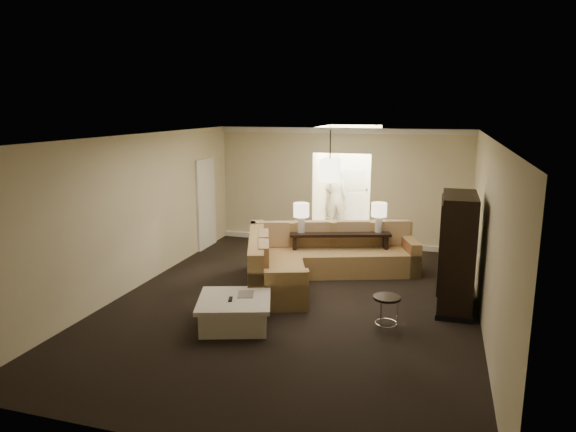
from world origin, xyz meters
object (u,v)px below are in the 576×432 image
(console_table, at_px, (339,247))
(armoire, at_px, (456,254))
(person, at_px, (335,195))
(sectional_sofa, at_px, (315,259))
(coffee_table, at_px, (235,311))
(drink_table, at_px, (387,306))

(console_table, xyz_separation_m, armoire, (2.21, -1.47, 0.45))
(armoire, bearing_deg, console_table, 146.38)
(console_table, height_order, armoire, armoire)
(armoire, relative_size, person, 1.03)
(sectional_sofa, xyz_separation_m, console_table, (0.33, 0.71, 0.07))
(coffee_table, xyz_separation_m, drink_table, (2.22, 0.54, 0.14))
(armoire, height_order, drink_table, armoire)
(console_table, height_order, person, person)
(sectional_sofa, relative_size, drink_table, 6.80)
(console_table, height_order, drink_table, console_table)
(person, bearing_deg, armoire, 105.55)
(coffee_table, relative_size, console_table, 0.66)
(console_table, distance_m, armoire, 2.70)
(console_table, relative_size, armoire, 1.09)
(sectional_sofa, bearing_deg, console_table, 45.63)
(console_table, bearing_deg, coffee_table, -125.06)
(coffee_table, distance_m, armoire, 3.70)
(armoire, height_order, person, armoire)
(sectional_sofa, distance_m, person, 4.37)
(armoire, bearing_deg, drink_table, -129.32)
(sectional_sofa, bearing_deg, coffee_table, -124.08)
(armoire, relative_size, drink_table, 3.72)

